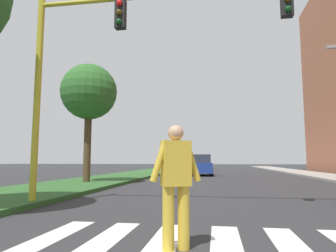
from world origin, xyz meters
TOP-DOWN VIEW (x-y plane):
  - ground_plane at (0.00, 30.00)m, footprint 140.00×140.00m
  - crosswalk at (0.00, 6.96)m, footprint 5.85×2.20m
  - median_strip at (-6.62, 28.00)m, footprint 4.00×64.00m
  - tree_mid at (-6.53, 16.66)m, footprint 2.85×2.85m
  - sidewalk_right at (7.56, 28.00)m, footprint 3.00×64.00m
  - traffic_light_gantry at (-2.68, 9.73)m, footprint 7.84×0.30m
  - pedestrian_performer at (-0.67, 6.48)m, footprint 0.70×0.42m
  - sedan_midblock at (-1.41, 26.87)m, footprint 2.06×4.16m

SIDE VIEW (x-z plane):
  - ground_plane at x=0.00m, z-range 0.00..0.00m
  - crosswalk at x=0.00m, z-range 0.00..0.01m
  - median_strip at x=-6.62m, z-range 0.00..0.15m
  - sidewalk_right at x=7.56m, z-range 0.00..0.15m
  - sedan_midblock at x=-1.41m, z-range -0.06..1.60m
  - pedestrian_performer at x=-0.67m, z-range 0.09..1.78m
  - traffic_light_gantry at x=-2.68m, z-range 1.32..7.32m
  - tree_mid at x=-6.53m, z-range 1.66..7.64m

